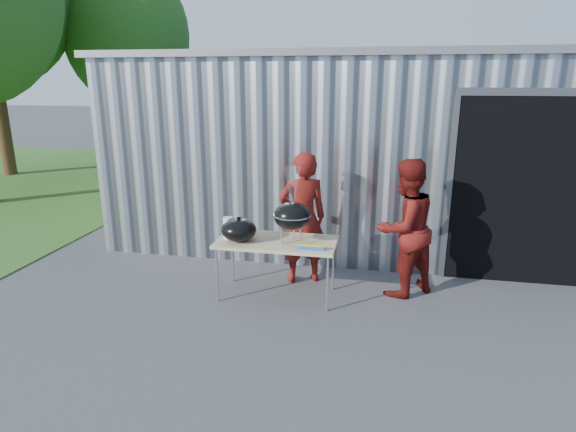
% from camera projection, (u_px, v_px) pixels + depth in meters
% --- Properties ---
extents(ground, '(80.00, 80.00, 0.00)m').
position_uv_depth(ground, '(273.00, 318.00, 5.65)').
color(ground, '#3E3E41').
extents(building, '(8.20, 6.20, 3.10)m').
position_uv_depth(building, '(371.00, 141.00, 9.38)').
color(building, silver).
rests_on(building, ground).
extents(grass_patch, '(10.00, 12.00, 0.02)m').
position_uv_depth(grass_patch, '(0.00, 182.00, 13.01)').
color(grass_patch, '#2D591E').
rests_on(grass_patch, ground).
extents(tree_far, '(3.65, 3.65, 6.05)m').
position_uv_depth(tree_far, '(128.00, 36.00, 14.28)').
color(tree_far, '#442D19').
rests_on(tree_far, ground).
extents(folding_table, '(1.50, 0.75, 0.75)m').
position_uv_depth(folding_table, '(277.00, 243.00, 6.05)').
color(folding_table, tan).
rests_on(folding_table, ground).
extents(kettle_grill, '(0.46, 0.46, 0.94)m').
position_uv_depth(kettle_grill, '(292.00, 210.00, 5.85)').
color(kettle_grill, black).
rests_on(kettle_grill, folding_table).
extents(grill_lid, '(0.44, 0.44, 0.32)m').
position_uv_depth(grill_lid, '(239.00, 230.00, 5.99)').
color(grill_lid, black).
rests_on(grill_lid, folding_table).
extents(paper_towels, '(0.12, 0.12, 0.28)m').
position_uv_depth(paper_towels, '(228.00, 228.00, 6.07)').
color(paper_towels, white).
rests_on(paper_towels, folding_table).
extents(white_tub, '(0.20, 0.15, 0.10)m').
position_uv_depth(white_tub, '(240.00, 229.00, 6.34)').
color(white_tub, white).
rests_on(white_tub, folding_table).
extents(foil_box, '(0.32, 0.06, 0.06)m').
position_uv_depth(foil_box, '(311.00, 247.00, 5.70)').
color(foil_box, blue).
rests_on(foil_box, folding_table).
extents(person_cook, '(0.77, 0.65, 1.80)m').
position_uv_depth(person_cook, '(303.00, 218.00, 6.47)').
color(person_cook, '#62130F').
rests_on(person_cook, ground).
extents(person_bystander, '(1.09, 1.07, 1.77)m').
position_uv_depth(person_bystander, '(405.00, 228.00, 6.08)').
color(person_bystander, '#62130F').
rests_on(person_bystander, ground).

